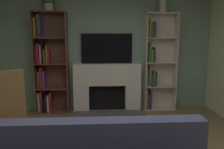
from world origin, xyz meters
TOP-DOWN VIEW (x-y plane):
  - wall_back_accent at (0.00, 2.67)m, footprint 4.79×0.06m
  - fireplace at (0.00, 2.51)m, footprint 1.57×0.54m
  - tv at (0.00, 2.61)m, footprint 1.11×0.06m
  - bookshelf_left at (-1.27, 2.52)m, footprint 0.69×0.32m
  - bookshelf_right at (1.10, 2.54)m, footprint 0.69×0.26m
  - potted_plant at (-1.18, 2.49)m, footprint 0.22×0.22m
  - vase_with_flowers at (1.18, 2.49)m, footprint 0.14×0.14m

SIDE VIEW (x-z plane):
  - fireplace at x=0.00m, z-range 0.03..1.08m
  - bookshelf_left at x=-1.27m, z-range -0.08..2.05m
  - bookshelf_right at x=1.10m, z-range -0.03..2.10m
  - wall_back_accent at x=0.00m, z-range 0.00..2.68m
  - tv at x=0.00m, z-range 1.05..1.70m
  - vase_with_flowers at x=1.18m, z-range 2.07..2.49m
  - potted_plant at x=-1.18m, z-range 2.16..2.51m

